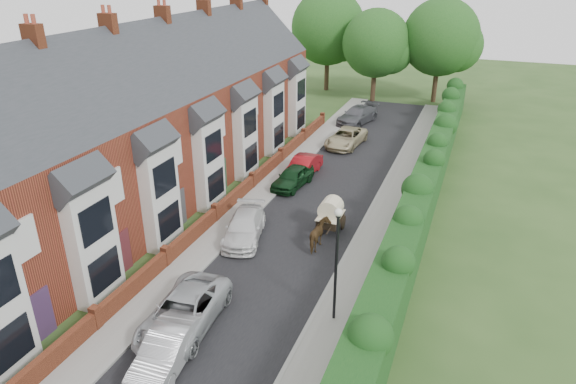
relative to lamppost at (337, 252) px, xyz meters
name	(u,v)px	position (x,y,z in m)	size (l,w,h in m)	color
ground	(215,363)	(-3.40, -4.00, -3.30)	(140.00, 140.00, 0.00)	#2D4C1E
road	(302,228)	(-3.90, 7.00, -3.29)	(6.00, 58.00, 0.02)	black
pavement_hedge_side	(375,241)	(0.20, 7.00, -3.24)	(2.20, 58.00, 0.12)	gray
pavement_house_side	(239,216)	(-7.75, 7.00, -3.24)	(1.70, 58.00, 0.12)	gray
kerb_hedge_side	(355,237)	(-0.85, 7.00, -3.23)	(0.18, 58.00, 0.13)	gray
kerb_house_side	(252,218)	(-6.95, 7.00, -3.23)	(0.18, 58.00, 0.13)	gray
hedge	(412,221)	(2.00, 7.00, -1.70)	(2.10, 58.00, 2.85)	#123914
terrace_row	(125,136)	(-14.27, 5.98, 1.18)	(9.05, 40.50, 11.50)	maroon
garden_wall_row	(216,214)	(-8.75, 6.00, -2.84)	(0.35, 40.35, 1.10)	brown
lamppost	(337,252)	(0.00, 0.00, 0.00)	(0.32, 0.32, 5.16)	black
tree_far_left	(380,45)	(-6.05, 36.08, 2.41)	(7.14, 6.80, 9.29)	#332316
tree_far_right	(444,39)	(-0.01, 38.08, 3.02)	(7.98, 7.60, 10.31)	#332316
tree_far_back	(332,30)	(-11.99, 39.08, 3.32)	(8.40, 8.00, 10.82)	#332316
car_silver_a	(167,349)	(-5.00, -4.60, -2.62)	(1.44, 4.13, 1.36)	#ADADB2
car_silver_b	(184,312)	(-5.52, -2.60, -2.58)	(2.39, 5.19, 1.44)	#AAAEB2
car_white	(244,227)	(-6.40, 4.87, -2.64)	(1.84, 4.53, 1.31)	silver
car_green	(293,177)	(-6.40, 12.20, -2.63)	(1.58, 3.93, 1.34)	black
car_red	(303,166)	(-6.40, 14.20, -2.63)	(1.41, 4.05, 1.34)	maroon
car_beige	(346,138)	(-5.27, 21.26, -2.62)	(2.24, 4.86, 1.35)	tan
car_grey	(357,115)	(-5.95, 27.67, -2.55)	(2.09, 5.13, 1.49)	#53545A
horse	(319,235)	(-2.34, 5.29, -2.53)	(0.82, 1.81, 1.53)	#47321A
horse_cart	(331,213)	(-2.34, 7.24, -2.16)	(1.25, 2.77, 2.00)	black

